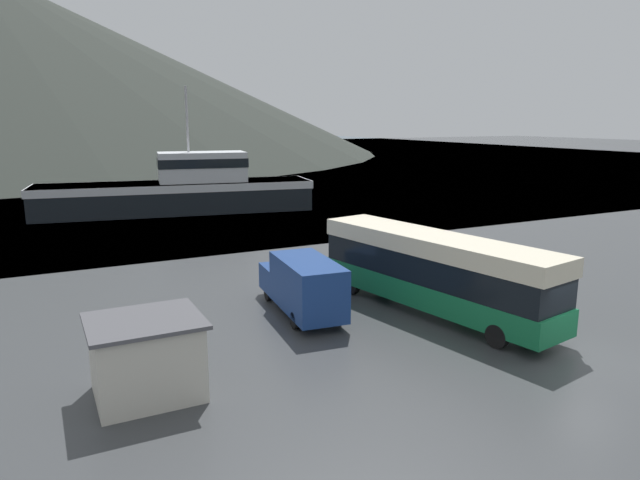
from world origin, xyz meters
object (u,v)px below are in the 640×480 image
Objects in this scene: delivery_van at (303,284)px; dock_kiosk at (147,357)px; fishing_boat at (181,190)px; tour_bus at (433,269)px; storage_bin at (472,269)px.

dock_kiosk is (-7.29, -4.57, -0.09)m from delivery_van.
fishing_boat reaches higher than delivery_van.
tour_bus reaches higher than dock_kiosk.
dock_kiosk reaches higher than storage_bin.
dock_kiosk is (-12.35, -2.23, -0.69)m from tour_bus.
dock_kiosk is (-16.93, -4.89, 0.46)m from storage_bin.
storage_bin is at bearing 7.64° from delivery_van.
tour_bus is at bearing -19.14° from delivery_van.
delivery_van is 29.71m from fishing_boat.
storage_bin is 0.45× the size of dock_kiosk.
fishing_boat reaches higher than tour_bus.
storage_bin is at bearing -155.93° from fishing_boat.
fishing_boat reaches higher than dock_kiosk.
fishing_boat is (1.92, 29.64, 0.71)m from delivery_van.
delivery_van is at bearing 144.87° from tour_bus.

